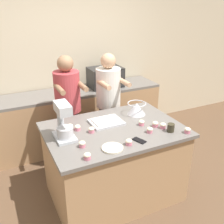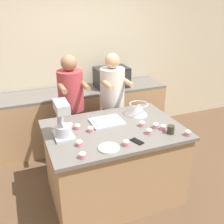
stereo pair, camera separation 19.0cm
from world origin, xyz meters
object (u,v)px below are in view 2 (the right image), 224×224
Objects in this scene: cupcake_3 at (163,127)px; cupcake_7 at (70,125)px; baking_tray at (107,121)px; cupcake_10 at (82,155)px; person_left at (72,112)px; drinking_glass at (171,130)px; cupcake_6 at (188,133)px; small_plate at (109,148)px; cupcake_4 at (156,125)px; cupcake_5 at (91,129)px; cupcake_8 at (149,131)px; cupcake_2 at (79,143)px; mixing_bowl at (139,109)px; cupcake_1 at (142,124)px; person_right at (112,107)px; cupcake_9 at (77,126)px; cell_phone at (137,141)px; microwave_oven at (112,77)px; stand_mixer at (62,122)px; cupcake_0 at (126,143)px.

cupcake_7 is (-0.95, 0.43, 0.00)m from cupcake_3.
baking_tray is 0.77m from cupcake_10.
drinking_glass is (0.82, -1.12, 0.11)m from person_left.
cupcake_6 is at bearing -50.51° from cupcake_3.
cupcake_4 is at bearing 18.62° from small_plate.
cupcake_5 is 0.64m from cupcake_8.
small_plate is at bearing 11.75° from cupcake_10.
cupcake_2 is at bearing -128.62° from cupcake_5.
cupcake_2 is 1.00× the size of cupcake_5.
mixing_bowl is at bearing 91.98° from cupcake_4.
person_right is at bearing 91.54° from cupcake_1.
cupcake_1 is at bearing -8.51° from cupcake_5.
person_left is 24.47× the size of cupcake_6.
cupcake_9 is (-0.82, -0.10, -0.05)m from mixing_bowl.
cupcake_6 reaches higher than cell_phone.
mixing_bowl is 3.54× the size of cupcake_4.
microwave_oven reaches higher than baking_tray.
person_right is 4.30× the size of baking_tray.
cupcake_1 and cupcake_2 have the same top height.
stand_mixer is at bearing -168.28° from mixing_bowl.
cupcake_8 is (0.33, -0.42, 0.01)m from baking_tray.
microwave_oven is at bearing 89.93° from drinking_glass.
person_left is at bearing 142.64° from mixing_bowl.
person_left is 1.57m from cupcake_6.
cupcake_8 is (-0.01, -0.19, 0.00)m from cupcake_1.
cupcake_10 reaches higher than cell_phone.
cupcake_4 is at bearing -81.24° from person_right.
cupcake_3 is (0.53, 0.15, 0.00)m from cupcake_0.
small_plate is 0.63m from cupcake_7.
cupcake_9 is (-1.06, 0.58, 0.00)m from cupcake_6.
cupcake_0 reaches higher than baking_tray.
cupcake_1 is at bearing -34.08° from baking_tray.
cupcake_8 is (-0.14, -0.09, 0.00)m from cupcake_4.
person_left is at bearing 94.14° from small_plate.
cupcake_8 is at bearing 160.69° from drinking_glass.
baking_tray is 5.60× the size of cupcake_4.
microwave_oven is 1.88m from cupcake_0.
cupcake_5 and cupcake_6 have the same top height.
drinking_glass is at bearing -42.39° from baking_tray.
cupcake_10 is (-1.17, 0.00, 0.00)m from cupcake_6.
cupcake_7 is 1.00× the size of cupcake_10.
cupcake_10 is at bearing -119.00° from microwave_oven.
cell_phone is 2.39× the size of cupcake_4.
stand_mixer is at bearing 98.98° from cupcake_10.
cupcake_3 is 0.27m from cupcake_6.
cupcake_2 is 0.91m from cupcake_4.
cupcake_9 reaches higher than small_plate.
stand_mixer is 5.97× the size of cupcake_9.
drinking_glass is 1.37× the size of cupcake_2.
cupcake_0 is 0.70m from cupcake_6.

